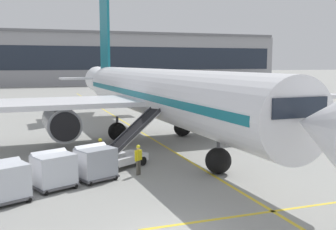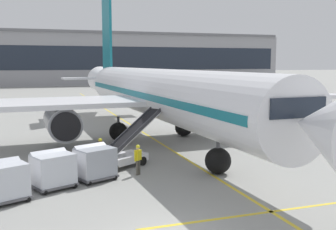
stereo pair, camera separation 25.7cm
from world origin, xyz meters
name	(u,v)px [view 1 (the left image)]	position (x,y,z in m)	size (l,w,h in m)	color
parked_airplane	(154,94)	(4.95, 17.82, 3.84)	(33.70, 43.76, 14.79)	white
belt_loader	(123,152)	(0.56, 10.37, 0.92)	(5.02, 3.72, 3.43)	silver
baggage_cart_lead	(95,162)	(-1.49, 8.03, 1.00)	(2.81, 2.25, 1.91)	#515156
baggage_cart_second	(53,169)	(-3.72, 7.21, 1.00)	(2.81, 2.25, 1.91)	#515156
baggage_cart_third	(4,181)	(-5.96, 5.84, 1.00)	(2.81, 2.25, 1.91)	#515156
ground_crew_by_loader	(138,158)	(0.99, 8.24, 1.00)	(0.48, 0.42, 1.74)	#514C42
ground_crew_by_carts	(100,150)	(-0.71, 10.91, 1.00)	(0.43, 0.46, 1.74)	black
ground_crew_marshaller	(94,157)	(-1.35, 9.34, 1.00)	(0.26, 0.57, 1.74)	#333847
safety_cone_engine_keepout	(110,154)	(0.23, 12.51, 0.33)	(0.60, 0.60, 0.68)	black
apron_guidance_line_lead_in	(157,142)	(4.95, 17.05, 0.00)	(0.20, 110.00, 0.01)	yellow
apron_guidance_line_stop_bar	(273,211)	(4.98, 0.82, 0.00)	(12.00, 0.20, 0.01)	yellow
terminal_building	(64,59)	(5.98, 110.42, 7.64)	(131.87, 18.21, 15.39)	#939399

